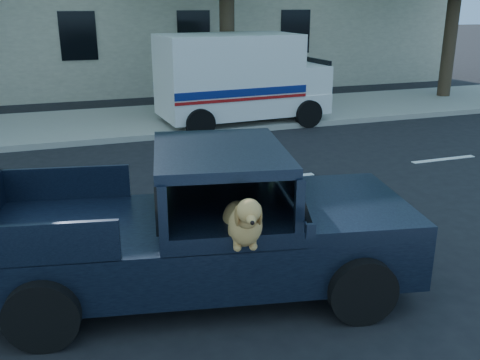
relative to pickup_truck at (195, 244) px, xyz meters
The scene contains 5 objects.
ground 1.55m from the pickup_truck, behind, with size 120.00×120.00×0.00m, color black.
far_sidewalk 9.52m from the pickup_truck, 98.56° to the left, with size 60.00×4.00×0.15m, color gray.
lane_stripes 3.69m from the pickup_truck, 80.74° to the left, with size 21.60×0.14×0.01m, color silver, non-canonical shape.
pickup_truck is the anchor object (origin of this frame).
mail_truck 9.07m from the pickup_truck, 67.54° to the left, with size 4.67×2.58×2.49m.
Camera 1 is at (0.03, -5.80, 3.33)m, focal length 40.00 mm.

